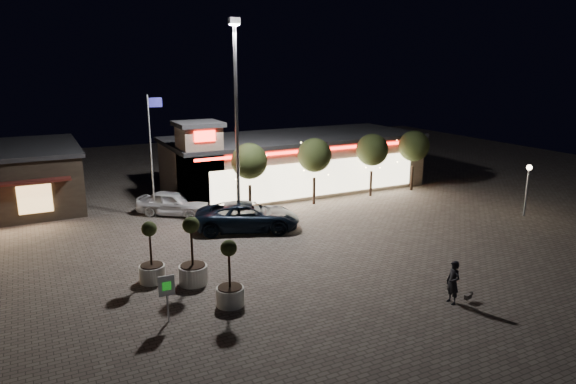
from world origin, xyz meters
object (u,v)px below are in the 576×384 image
valet_sign (167,290)px  pedestrian (453,282)px  planter_left (152,263)px  planter_mid (230,285)px  pickup_truck (248,216)px  white_sedan (173,203)px

valet_sign → pedestrian: bearing=-19.3°
planter_left → planter_mid: (2.39, -3.90, -0.01)m
pedestrian → planter_left: size_ratio=0.64×
planter_left → planter_mid: size_ratio=1.01×
pedestrian → planter_mid: bearing=-111.9°
pedestrian → planter_left: planter_left is taller
pickup_truck → white_sedan: size_ratio=1.29×
planter_mid → valet_sign: planter_mid is taller
white_sedan → valet_sign: (-4.00, -14.39, 0.53)m
white_sedan → planter_left: (-3.70, -10.28, 0.09)m
pedestrian → valet_sign: bearing=-105.3°
pickup_truck → valet_sign: bearing=163.0°
white_sedan → planter_mid: 14.24m
white_sedan → valet_sign: 14.94m
planter_left → white_sedan: bearing=70.2°
pickup_truck → white_sedan: pickup_truck is taller
planter_mid → pickup_truck: bearing=63.0°
white_sedan → valet_sign: size_ratio=2.49×
pedestrian → planter_mid: (-8.48, 4.12, -0.05)m
white_sedan → planter_left: bearing=-161.1°
pickup_truck → valet_sign: size_ratio=3.23×
pickup_truck → planter_left: (-6.92, -5.01, 0.04)m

